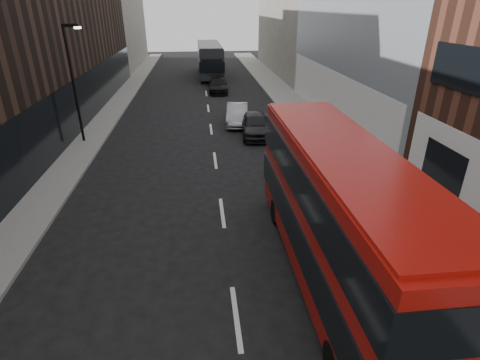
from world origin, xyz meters
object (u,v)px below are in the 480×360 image
object	(u,v)px
street_lamp	(74,77)
red_bus	(339,211)
grey_bus	(210,59)
car_a	(255,124)
car_b	(237,114)
car_c	(218,85)

from	to	relation	value
street_lamp	red_bus	distance (m)	18.64
grey_bus	car_a	world-z (taller)	grey_bus
grey_bus	car_a	distance (m)	24.02
red_bus	car_b	distance (m)	17.88
grey_bus	car_a	size ratio (longest dim) A/B	2.61
grey_bus	car_a	bearing A→B (deg)	-85.22
street_lamp	grey_bus	bearing A→B (deg)	69.51
car_b	car_a	bearing A→B (deg)	-65.47
car_b	car_c	size ratio (longest dim) A/B	0.95
street_lamp	car_b	xyz separation A→B (m)	(10.24, 3.15, -3.46)
car_a	grey_bus	bearing A→B (deg)	99.43
street_lamp	car_c	distance (m)	17.72
red_bus	car_c	world-z (taller)	red_bus
street_lamp	red_bus	size ratio (longest dim) A/B	0.62
street_lamp	car_c	size ratio (longest dim) A/B	1.51
car_a	car_c	xyz separation A→B (m)	(-1.70, 14.31, -0.11)
street_lamp	red_bus	xyz separation A→B (m)	(11.47, -14.60, -1.67)
car_c	street_lamp	bearing A→B (deg)	-121.47
red_bus	grey_bus	world-z (taller)	red_bus
red_bus	car_b	world-z (taller)	red_bus
red_bus	car_a	bearing A→B (deg)	91.28
red_bus	car_a	world-z (taller)	red_bus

